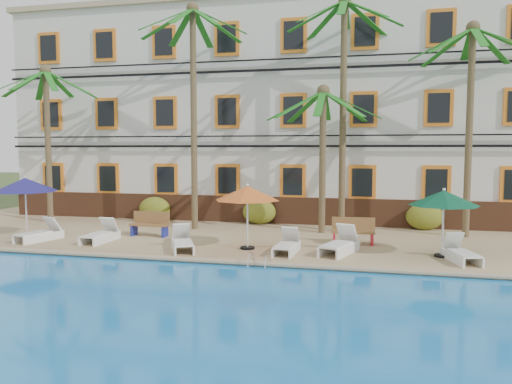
% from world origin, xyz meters
% --- Properties ---
extents(ground, '(100.00, 100.00, 0.00)m').
position_xyz_m(ground, '(0.00, 0.00, 0.00)').
color(ground, '#384C23').
rests_on(ground, ground).
extents(pool_deck, '(30.00, 12.00, 0.25)m').
position_xyz_m(pool_deck, '(0.00, 5.00, 0.12)').
color(pool_deck, tan).
rests_on(pool_deck, ground).
extents(swimming_pool, '(26.00, 12.00, 0.20)m').
position_xyz_m(swimming_pool, '(0.00, -7.00, 0.10)').
color(swimming_pool, '#1B7ED1').
rests_on(swimming_pool, ground).
extents(pool_coping, '(30.00, 0.35, 0.06)m').
position_xyz_m(pool_coping, '(0.00, -0.90, 0.28)').
color(pool_coping, tan).
rests_on(pool_coping, pool_deck).
extents(hotel_building, '(25.40, 6.44, 10.22)m').
position_xyz_m(hotel_building, '(0.00, 9.98, 5.37)').
color(hotel_building, silver).
rests_on(hotel_building, pool_deck).
extents(palm_a, '(4.49, 4.49, 7.07)m').
position_xyz_m(palm_a, '(-9.37, 5.05, 4.86)').
color(palm_a, brown).
rests_on(palm_a, pool_deck).
extents(palm_b, '(4.49, 4.49, 9.22)m').
position_xyz_m(palm_b, '(-2.27, 4.71, 6.09)').
color(palm_b, brown).
rests_on(palm_b, pool_deck).
extents(palm_c, '(4.49, 4.49, 5.84)m').
position_xyz_m(palm_c, '(2.99, 4.99, 4.12)').
color(palm_c, brown).
rests_on(palm_c, pool_deck).
extents(palm_d, '(4.49, 4.49, 9.37)m').
position_xyz_m(palm_d, '(3.73, 5.48, 6.17)').
color(palm_d, brown).
rests_on(palm_d, pool_deck).
extents(palm_e, '(4.49, 4.49, 8.02)m').
position_xyz_m(palm_e, '(8.41, 5.25, 5.41)').
color(palm_e, brown).
rests_on(palm_e, pool_deck).
extents(shrub_left, '(1.50, 0.90, 1.10)m').
position_xyz_m(shrub_left, '(-4.94, 6.60, 0.80)').
color(shrub_left, '#295E1A').
rests_on(shrub_left, pool_deck).
extents(shrub_mid, '(1.50, 0.90, 1.10)m').
position_xyz_m(shrub_mid, '(0.06, 6.60, 0.80)').
color(shrub_mid, '#295E1A').
rests_on(shrub_mid, pool_deck).
extents(shrub_right, '(1.50, 0.90, 1.10)m').
position_xyz_m(shrub_right, '(7.05, 6.60, 0.80)').
color(shrub_right, '#295E1A').
rests_on(shrub_right, pool_deck).
extents(umbrella_blue, '(2.33, 2.33, 2.33)m').
position_xyz_m(umbrella_blue, '(-7.65, 1.23, 2.24)').
color(umbrella_blue, black).
rests_on(umbrella_blue, pool_deck).
extents(umbrella_red, '(2.18, 2.18, 2.19)m').
position_xyz_m(umbrella_red, '(0.90, 1.15, 2.11)').
color(umbrella_red, black).
rests_on(umbrella_red, pool_deck).
extents(umbrella_green, '(2.13, 2.13, 2.14)m').
position_xyz_m(umbrella_green, '(7.07, 1.35, 2.07)').
color(umbrella_green, black).
rests_on(umbrella_green, pool_deck).
extents(lounger_a, '(1.04, 1.86, 0.83)m').
position_xyz_m(lounger_a, '(-6.85, 0.89, 0.52)').
color(lounger_a, white).
rests_on(lounger_a, pool_deck).
extents(lounger_b, '(0.68, 1.79, 0.84)m').
position_xyz_m(lounger_b, '(-4.56, 1.18, 0.52)').
color(lounger_b, white).
rests_on(lounger_b, pool_deck).
extents(lounger_c, '(1.34, 1.87, 0.84)m').
position_xyz_m(lounger_c, '(-1.13, 0.43, 0.52)').
color(lounger_c, white).
rests_on(lounger_c, pool_deck).
extents(lounger_d, '(0.69, 1.71, 0.80)m').
position_xyz_m(lounger_d, '(2.29, 0.81, 0.51)').
color(lounger_d, white).
rests_on(lounger_d, pool_deck).
extents(lounger_e, '(1.26, 2.03, 0.90)m').
position_xyz_m(lounger_e, '(3.95, 1.13, 0.54)').
color(lounger_e, white).
rests_on(lounger_e, pool_deck).
extents(lounger_f, '(1.03, 1.81, 0.81)m').
position_xyz_m(lounger_f, '(7.52, 0.81, 0.51)').
color(lounger_f, white).
rests_on(lounger_f, pool_deck).
extents(bench_left, '(1.52, 0.53, 0.93)m').
position_xyz_m(bench_left, '(-3.35, 2.72, 0.72)').
color(bench_left, olive).
rests_on(bench_left, pool_deck).
extents(bench_right, '(1.53, 0.58, 0.93)m').
position_xyz_m(bench_right, '(4.30, 2.85, 0.72)').
color(bench_right, olive).
rests_on(bench_right, pool_deck).
extents(pool_ladder, '(0.54, 0.74, 0.74)m').
position_xyz_m(pool_ladder, '(1.79, -1.00, 0.25)').
color(pool_ladder, silver).
rests_on(pool_ladder, ground).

